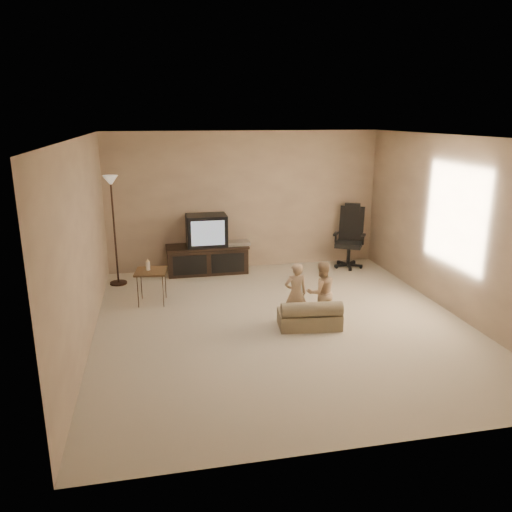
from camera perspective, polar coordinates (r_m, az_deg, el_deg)
The scene contains 9 objects.
floor at distance 6.95m, azimuth 2.92°, elevation -7.60°, with size 5.50×5.50×0.00m, color beige.
room_shell at distance 6.50m, azimuth 3.10°, elevation 4.79°, with size 5.50×5.50×5.50m.
tv_stand at distance 9.01m, azimuth -5.57°, elevation 0.82°, with size 1.49×0.55×1.07m.
office_chair at distance 9.51m, azimuth 10.64°, elevation 1.30°, with size 0.74×0.75×1.18m.
side_table at distance 7.65m, azimuth -11.94°, elevation -1.76°, with size 0.51×0.51×0.69m.
floor_lamp at distance 8.47m, azimuth -16.08°, elevation 5.51°, with size 0.28×0.28×1.83m.
child_sofa at distance 6.76m, azimuth 6.19°, elevation -6.87°, with size 0.87×0.55×0.40m.
toddler_left at distance 6.78m, azimuth 4.56°, elevation -4.30°, with size 0.32×0.23×0.87m, color tan.
toddler_right at distance 6.86m, azimuth 7.46°, elevation -4.12°, with size 0.42×0.23×0.87m, color tan.
Camera 1 is at (-1.63, -6.17, 2.75)m, focal length 35.00 mm.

